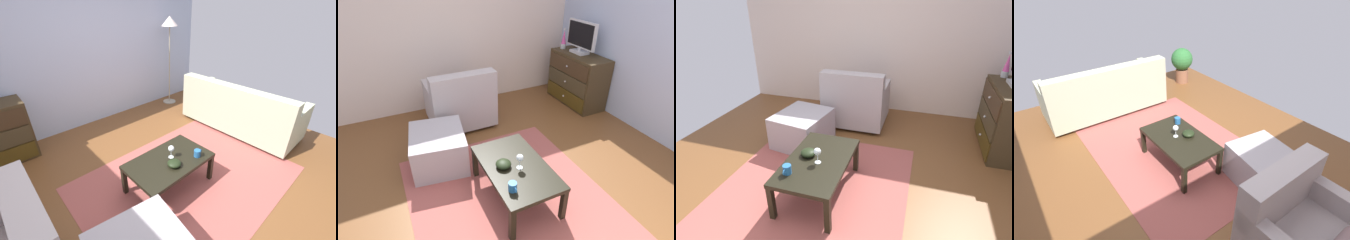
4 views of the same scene
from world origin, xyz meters
The scene contains 9 objects.
ground_plane centered at (0.00, 0.00, -0.03)m, with size 5.36×4.69×0.05m, color brown.
wall_accent_rear centered at (0.00, 2.11, 1.26)m, with size 5.36×0.12×2.53m, color #A9B5D2.
area_rug centered at (0.20, -0.20, 0.00)m, with size 2.60×1.90×0.01m, color #A14E47.
coffee_table centered at (-0.06, -0.12, 0.34)m, with size 0.96×0.58×0.39m.
wine_glass centered at (-0.01, -0.10, 0.50)m, with size 0.07×0.07×0.16m.
mug centered at (0.23, -0.30, 0.43)m, with size 0.11×0.08×0.08m.
bowl_decorative centered at (-0.09, -0.24, 0.42)m, with size 0.15×0.15×0.07m, color black.
couch_large centered at (1.77, 0.07, 0.33)m, with size 0.85×1.93×0.85m.
standing_lamp centered at (1.71, 1.75, 1.52)m, with size 0.32×0.32×1.77m.
Camera 1 is at (-1.39, -1.53, 1.94)m, focal length 22.89 mm.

